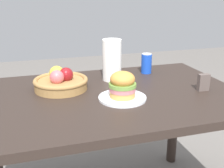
{
  "coord_description": "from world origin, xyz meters",
  "views": [
    {
      "loc": [
        -0.38,
        -1.33,
        1.27
      ],
      "look_at": [
        0.02,
        -0.03,
        0.81
      ],
      "focal_mm": 46.09,
      "sensor_mm": 36.0,
      "label": 1
    }
  ],
  "objects_px": {
    "soda_can": "(146,63)",
    "paper_towel_roll": "(112,60)",
    "fruit_basket": "(61,82)",
    "napkin_holder": "(203,82)",
    "sandwich": "(122,85)",
    "plate": "(122,98)"
  },
  "relations": [
    {
      "from": "sandwich",
      "to": "fruit_basket",
      "type": "relative_size",
      "value": 0.46
    },
    {
      "from": "soda_can",
      "to": "paper_towel_roll",
      "type": "distance_m",
      "value": 0.27
    },
    {
      "from": "napkin_holder",
      "to": "plate",
      "type": "bearing_deg",
      "value": -178.82
    },
    {
      "from": "sandwich",
      "to": "napkin_holder",
      "type": "xyz_separation_m",
      "value": [
        0.45,
        -0.01,
        -0.03
      ]
    },
    {
      "from": "napkin_holder",
      "to": "paper_towel_roll",
      "type": "bearing_deg",
      "value": 144.08
    },
    {
      "from": "fruit_basket",
      "to": "napkin_holder",
      "type": "relative_size",
      "value": 3.22
    },
    {
      "from": "plate",
      "to": "fruit_basket",
      "type": "xyz_separation_m",
      "value": [
        -0.27,
        0.23,
        0.04
      ]
    },
    {
      "from": "paper_towel_roll",
      "to": "plate",
      "type": "bearing_deg",
      "value": -97.63
    },
    {
      "from": "plate",
      "to": "napkin_holder",
      "type": "xyz_separation_m",
      "value": [
        0.45,
        -0.01,
        0.04
      ]
    },
    {
      "from": "fruit_basket",
      "to": "plate",
      "type": "bearing_deg",
      "value": -40.94
    },
    {
      "from": "plate",
      "to": "paper_towel_roll",
      "type": "bearing_deg",
      "value": 82.37
    },
    {
      "from": "fruit_basket",
      "to": "paper_towel_roll",
      "type": "xyz_separation_m",
      "value": [
        0.31,
        0.08,
        0.08
      ]
    },
    {
      "from": "plate",
      "to": "napkin_holder",
      "type": "relative_size",
      "value": 2.62
    },
    {
      "from": "sandwich",
      "to": "napkin_holder",
      "type": "bearing_deg",
      "value": -0.86
    },
    {
      "from": "plate",
      "to": "paper_towel_roll",
      "type": "height_order",
      "value": "paper_towel_roll"
    },
    {
      "from": "sandwich",
      "to": "paper_towel_roll",
      "type": "xyz_separation_m",
      "value": [
        0.04,
        0.31,
        0.04
      ]
    },
    {
      "from": "soda_can",
      "to": "fruit_basket",
      "type": "height_order",
      "value": "soda_can"
    },
    {
      "from": "soda_can",
      "to": "plate",
      "type": "bearing_deg",
      "value": -127.31
    },
    {
      "from": "paper_towel_roll",
      "to": "napkin_holder",
      "type": "height_order",
      "value": "paper_towel_roll"
    },
    {
      "from": "plate",
      "to": "paper_towel_roll",
      "type": "relative_size",
      "value": 0.98
    },
    {
      "from": "plate",
      "to": "soda_can",
      "type": "xyz_separation_m",
      "value": [
        0.29,
        0.38,
        0.06
      ]
    },
    {
      "from": "fruit_basket",
      "to": "paper_towel_roll",
      "type": "height_order",
      "value": "paper_towel_roll"
    }
  ]
}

